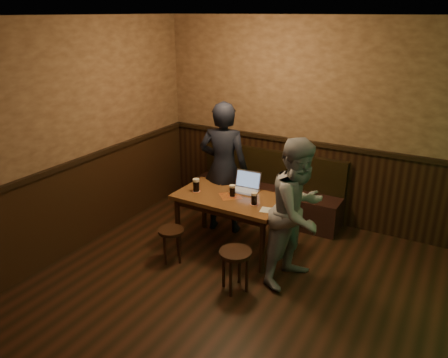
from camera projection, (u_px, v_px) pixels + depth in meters
name	position (u px, v px, depth m)	size (l,w,h in m)	color
room	(231.00, 219.00, 3.68)	(5.04, 6.04, 2.84)	black
bench	(267.00, 195.00, 6.40)	(2.20, 0.50, 0.95)	black
pub_table	(230.00, 203.00, 5.39)	(1.35, 0.79, 0.72)	brown
stool_left	(171.00, 236.00, 5.20)	(0.33, 0.33, 0.42)	black
stool_right	(235.00, 259.00, 4.63)	(0.40, 0.40, 0.47)	black
pint_left	(196.00, 185.00, 5.46)	(0.11, 0.11, 0.17)	#B73516
pint_mid	(232.00, 191.00, 5.32)	(0.09, 0.09, 0.15)	#B73516
pint_right	(254.00, 199.00, 5.09)	(0.10, 0.10, 0.15)	#B73516
laptop	(246.00, 186.00, 5.50)	(0.35, 0.29, 0.24)	silver
menu	(270.00, 210.00, 4.96)	(0.22, 0.15, 0.00)	silver
person_suit	(223.00, 168.00, 5.78)	(0.65, 0.43, 1.79)	black
person_grey	(298.00, 212.00, 4.67)	(0.80, 0.62, 1.65)	gray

